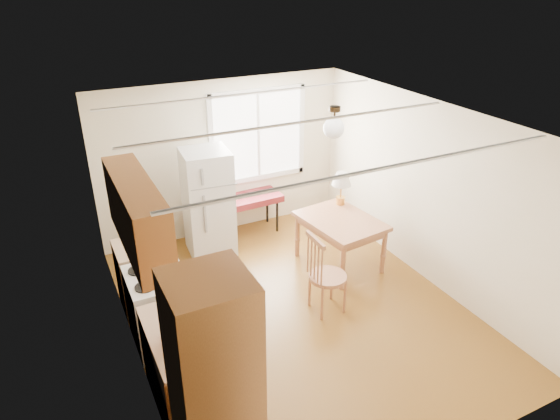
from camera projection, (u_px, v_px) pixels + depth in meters
room_shell at (297, 224)px, 5.90m from camera, size 4.60×5.60×2.62m
kitchen_run at (173, 324)px, 4.88m from camera, size 0.65×3.40×2.20m
window_unit at (258, 136)px, 8.00m from camera, size 1.64×0.05×1.51m
pendant_light at (334, 127)px, 6.07m from camera, size 0.26×0.26×0.40m
refrigerator at (208, 203)px, 7.45m from camera, size 0.73×0.73×1.64m
bench at (239, 202)px, 8.04m from camera, size 1.41×0.57×0.64m
dining_table at (340, 225)px, 7.16m from camera, size 1.04×1.30×0.75m
chair at (321, 270)px, 6.15m from camera, size 0.48×0.48×1.09m
table_lamp at (341, 181)px, 7.41m from camera, size 0.30×0.30×0.51m
coffee_maker at (179, 325)px, 4.58m from camera, size 0.23×0.27×0.35m
kettle at (170, 334)px, 4.53m from camera, size 0.11×0.11×0.22m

